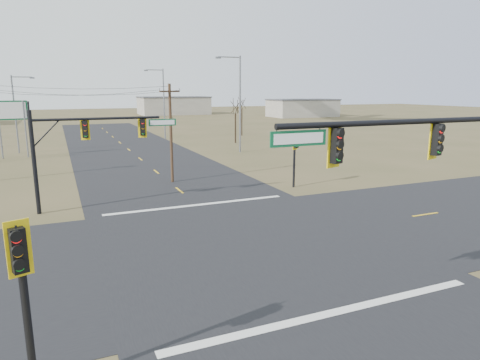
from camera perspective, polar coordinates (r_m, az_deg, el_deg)
name	(u,v)px	position (r m, az deg, el deg)	size (l,w,h in m)	color
ground	(244,242)	(21.43, 0.48, -8.29)	(320.00, 320.00, 0.00)	brown
road_ew	(244,242)	(21.42, 0.48, -8.27)	(160.00, 14.00, 0.02)	black
road_ns	(244,242)	(21.42, 0.48, -8.26)	(14.00, 160.00, 0.02)	black
stop_bar_near	(332,313)	(15.45, 12.21, -16.91)	(12.00, 0.40, 0.01)	silver
stop_bar_far	(198,205)	(28.13, -5.66, -3.32)	(12.00, 0.40, 0.01)	silver
mast_arm_near	(441,159)	(15.95, 25.17, 2.52)	(10.34, 0.54, 7.02)	black
mast_arm_far	(89,137)	(28.08, -19.43, 5.42)	(8.83, 0.52, 6.26)	black
pedestal_signal_ne	(296,147)	(32.78, 7.41, 4.41)	(0.67, 0.58, 4.31)	black
pedestal_signal_sw	(21,272)	(11.22, -27.14, -10.88)	(0.66, 0.58, 4.58)	black
utility_pole_near	(171,131)	(34.75, -9.20, 6.43)	(1.82, 0.87, 7.87)	#402A1B
highway_sign	(12,118)	(53.01, -28.17, 7.33)	(3.33, 0.39, 6.25)	slate
streetlight_a	(238,99)	(51.17, -0.26, 10.75)	(3.13, 0.35, 11.25)	slate
streetlight_b	(162,100)	(66.30, -10.30, 10.45)	(2.91, 0.33, 10.43)	slate
streetlight_c	(17,110)	(56.97, -27.64, 8.28)	(2.53, 0.40, 9.04)	slate
bare_tree_c	(235,106)	(60.49, -0.62, 9.85)	(3.68, 3.68, 6.57)	black
bare_tree_d	(242,103)	(70.16, 0.24, 10.26)	(3.11, 3.11, 6.59)	black
warehouse_mid	(174,106)	(132.69, -8.83, 9.73)	(20.00, 12.00, 5.00)	#ABA598
warehouse_right	(303,108)	(121.23, 8.34, 9.43)	(18.00, 10.00, 4.50)	#ABA598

